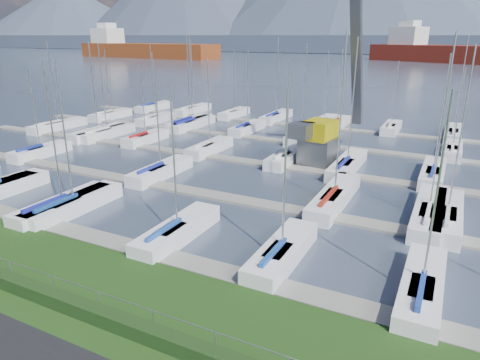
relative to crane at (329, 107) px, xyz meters
The scene contains 9 objects.
water 230.48m from the crane, 90.23° to the left, with size 800.00×540.00×0.20m, color #3B4557.
hedge 30.42m from the crane, 91.73° to the right, with size 80.00×0.70×0.70m, color #1B3413.
fence 29.89m from the crane, 91.75° to the right, with size 0.04×0.04×80.00m, color gray.
foothill 300.41m from the crane, 90.17° to the left, with size 900.00×80.00×12.00m, color #3E475B.
docks 6.67m from the crane, 104.13° to the right, with size 90.00×41.60×0.25m.
crane is the anchor object (origin of this frame).
cargo_ship_west 225.45m from the crane, 133.76° to the left, with size 90.88×25.43×21.50m.
cargo_ship_mid 187.19m from the crane, 85.59° to the left, with size 104.00×57.74×21.50m.
sailboat_fleet 3.94m from the crane, 161.69° to the right, with size 73.55×49.54×12.96m.
Camera 1 is at (12.04, -11.81, 12.06)m, focal length 32.00 mm.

